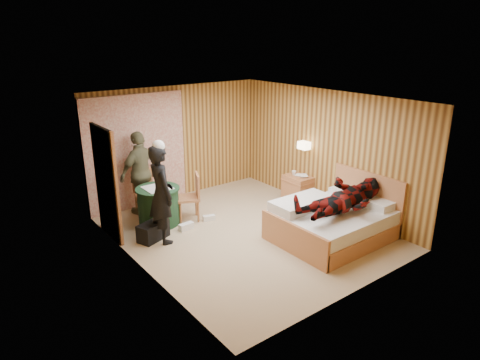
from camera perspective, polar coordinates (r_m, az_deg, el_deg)
floor at (r=8.10m, az=0.75°, el=-6.99°), size 4.20×5.00×0.01m
ceiling at (r=7.37m, az=0.83°, el=10.79°), size 4.20×5.00×0.01m
wall_back at (r=9.66m, az=-8.42°, el=4.99°), size 4.20×0.02×2.50m
wall_left at (r=6.63m, az=-13.68°, el=-1.86°), size 0.02×5.00×2.50m
wall_right at (r=9.04m, az=11.35°, el=3.85°), size 0.02×5.00×2.50m
curtain at (r=9.19m, az=-13.64°, el=3.61°), size 2.20×0.08×2.40m
doorway at (r=7.95m, az=-17.43°, el=-0.43°), size 0.06×0.90×2.05m
wall_lamp at (r=9.20m, az=8.55°, el=4.59°), size 0.26×0.24×0.16m
bed at (r=7.96m, az=12.19°, el=-5.46°), size 2.00×1.57×1.08m
nightstand at (r=9.52m, az=7.68°, el=-1.13°), size 0.45×0.61×0.59m
round_table at (r=8.47m, az=-10.80°, el=-3.36°), size 0.85×0.85×0.75m
chair_far at (r=8.99m, az=-12.68°, el=-1.06°), size 0.51×0.51×0.93m
chair_near at (r=8.51m, az=-6.40°, el=-1.79°), size 0.57×0.57×0.95m
duffel_bag at (r=7.94m, az=-11.50°, el=-6.68°), size 0.64×0.48×0.32m
sneaker_left at (r=8.25m, az=-7.17°, el=-6.17°), size 0.29×0.14×0.13m
sneaker_right at (r=8.60m, az=-4.15°, el=-5.07°), size 0.26×0.17×0.11m
woman_standing at (r=7.59m, az=-10.45°, el=-1.87°), size 0.50×0.69×1.78m
man_at_table at (r=8.92m, az=-13.05°, el=0.93°), size 1.09×0.68×1.72m
man_on_bed at (r=7.61m, az=13.94°, el=-1.43°), size 0.86×0.67×1.77m
book_lower at (r=9.39m, az=7.97°, el=0.49°), size 0.26×0.28×0.02m
book_upper at (r=9.38m, az=7.97°, el=0.60°), size 0.26×0.28×0.02m
cup_nightstand at (r=9.50m, az=7.21°, el=0.97°), size 0.13×0.13×0.09m
cup_table at (r=8.33m, az=-10.21°, el=-0.62°), size 0.14×0.14×0.10m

